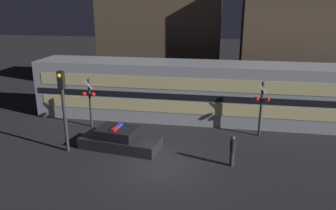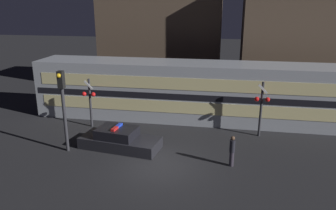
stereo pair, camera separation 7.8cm
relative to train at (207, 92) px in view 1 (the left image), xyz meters
name	(u,v)px [view 1 (the left image)]	position (x,y,z in m)	size (l,w,h in m)	color
ground_plane	(159,166)	(-1.83, -7.18, -1.95)	(120.00, 120.00, 0.00)	black
train	(207,92)	(0.00, 0.00, 0.00)	(23.42, 3.12, 3.90)	#999EA5
police_car	(120,140)	(-4.41, -5.49, -1.49)	(4.57, 2.38, 1.26)	black
pedestrian	(232,151)	(1.68, -6.57, -1.14)	(0.27, 0.27, 1.58)	#2D2833
crossing_signal_near	(261,105)	(3.33, -2.44, -0.01)	(0.89, 0.37, 3.35)	#2D2D33
crossing_signal_far	(90,99)	(-7.23, -2.73, -0.11)	(0.89, 0.37, 3.16)	#2D2D33
traffic_light_corner	(63,102)	(-7.07, -6.37, 0.83)	(0.30, 0.46, 4.40)	#2D2D33
building_left	(161,44)	(-4.75, 8.12, 2.16)	(10.59, 4.80, 8.21)	brown
building_center	(290,39)	(6.01, 5.90, 3.01)	(7.42, 4.48, 9.92)	brown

